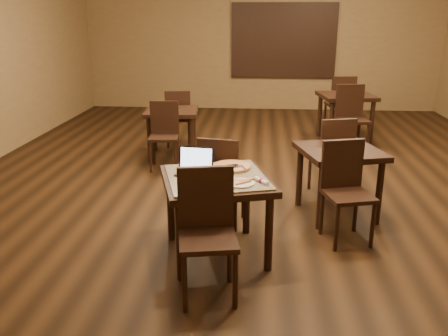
# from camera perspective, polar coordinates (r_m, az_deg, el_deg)

# --- Properties ---
(ground) EXTENTS (10.00, 10.00, 0.00)m
(ground) POSITION_cam_1_polar(r_m,az_deg,el_deg) (6.43, 3.96, -1.33)
(ground) COLOR black
(ground) RESTS_ON ground
(wall_back) EXTENTS (8.00, 0.02, 3.00)m
(wall_back) POSITION_cam_1_polar(r_m,az_deg,el_deg) (11.08, 4.50, 14.77)
(wall_back) COLOR olive
(wall_back) RESTS_ON ground
(wall_front) EXTENTS (8.00, 0.02, 3.00)m
(wall_front) POSITION_cam_1_polar(r_m,az_deg,el_deg) (1.24, 2.20, -12.67)
(wall_front) COLOR olive
(wall_front) RESTS_ON ground
(mural) EXTENTS (2.34, 0.05, 1.64)m
(mural) POSITION_cam_1_polar(r_m,az_deg,el_deg) (11.05, 7.19, 14.94)
(mural) COLOR #255E88
(mural) RESTS_ON wall_back
(tiled_table) EXTENTS (1.14, 1.14, 0.76)m
(tiled_table) POSITION_cam_1_polar(r_m,az_deg,el_deg) (4.22, -0.92, -2.32)
(tiled_table) COLOR black
(tiled_table) RESTS_ON ground
(chair_main_near) EXTENTS (0.51, 0.51, 1.02)m
(chair_main_near) POSITION_cam_1_polar(r_m,az_deg,el_deg) (3.70, -2.07, -6.89)
(chair_main_near) COLOR black
(chair_main_near) RESTS_ON ground
(chair_main_far) EXTENTS (0.49, 0.49, 0.97)m
(chair_main_far) POSITION_cam_1_polar(r_m,az_deg,el_deg) (4.84, -0.41, -1.04)
(chair_main_far) COLOR black
(chair_main_far) RESTS_ON ground
(laptop) EXTENTS (0.34, 0.28, 0.22)m
(laptop) POSITION_cam_1_polar(r_m,az_deg,el_deg) (4.29, -3.46, 0.23)
(laptop) COLOR black
(laptop) RESTS_ON tiled_table
(plate) EXTENTS (0.25, 0.25, 0.01)m
(plate) POSITION_cam_1_polar(r_m,az_deg,el_deg) (4.00, 1.97, -1.82)
(plate) COLOR white
(plate) RESTS_ON tiled_table
(pizza_slice) EXTENTS (0.26, 0.26, 0.02)m
(pizza_slice) POSITION_cam_1_polar(r_m,az_deg,el_deg) (4.00, 1.97, -1.62)
(pizza_slice) COLOR beige
(pizza_slice) RESTS_ON plate
(pizza_pan) EXTENTS (0.35, 0.35, 0.01)m
(pizza_pan) POSITION_cam_1_polar(r_m,az_deg,el_deg) (4.40, 0.92, 0.02)
(pizza_pan) COLOR silver
(pizza_pan) RESTS_ON tiled_table
(pizza_whole) EXTENTS (0.36, 0.36, 0.03)m
(pizza_whole) POSITION_cam_1_polar(r_m,az_deg,el_deg) (4.40, 0.92, 0.21)
(pizza_whole) COLOR beige
(pizza_whole) RESTS_ON pizza_pan
(spatula) EXTENTS (0.19, 0.28, 0.01)m
(spatula) POSITION_cam_1_polar(r_m,az_deg,el_deg) (4.38, 1.17, 0.22)
(spatula) COLOR silver
(spatula) RESTS_ON pizza_whole
(napkin_roll) EXTENTS (0.13, 0.16, 0.04)m
(napkin_roll) POSITION_cam_1_polar(r_m,az_deg,el_deg) (4.03, 4.55, -1.54)
(napkin_roll) COLOR white
(napkin_roll) RESTS_ON tiled_table
(other_table_a) EXTENTS (1.00, 1.00, 0.82)m
(other_table_a) POSITION_cam_1_polar(r_m,az_deg,el_deg) (8.50, 14.46, 7.67)
(other_table_a) COLOR black
(other_table_a) RESTS_ON ground
(other_table_a_chair_near) EXTENTS (0.52, 0.52, 1.06)m
(other_table_a_chair_near) POSITION_cam_1_polar(r_m,az_deg,el_deg) (7.92, 15.03, 6.28)
(other_table_a_chair_near) COLOR black
(other_table_a_chair_near) RESTS_ON ground
(other_table_a_chair_far) EXTENTS (0.52, 0.52, 1.06)m
(other_table_a_chair_far) POSITION_cam_1_polar(r_m,az_deg,el_deg) (9.11, 13.89, 7.87)
(other_table_a_chair_far) COLOR black
(other_table_a_chair_far) RESTS_ON ground
(other_table_b) EXTENTS (0.85, 0.85, 0.73)m
(other_table_b) POSITION_cam_1_polar(r_m,az_deg,el_deg) (7.35, -6.31, 6.03)
(other_table_b) COLOR black
(other_table_b) RESTS_ON ground
(other_table_b_chair_near) EXTENTS (0.45, 0.45, 0.95)m
(other_table_b_chair_near) POSITION_cam_1_polar(r_m,az_deg,el_deg) (6.84, -7.20, 4.45)
(other_table_b_chair_near) COLOR black
(other_table_b_chair_near) RESTS_ON ground
(other_table_b_chair_far) EXTENTS (0.45, 0.45, 0.95)m
(other_table_b_chair_far) POSITION_cam_1_polar(r_m,az_deg,el_deg) (7.90, -5.49, 6.35)
(other_table_b_chair_far) COLOR black
(other_table_b_chair_far) RESTS_ON ground
(other_table_c) EXTENTS (0.99, 0.99, 0.76)m
(other_table_c) POSITION_cam_1_polar(r_m,az_deg,el_deg) (5.25, 13.70, 0.92)
(other_table_c) COLOR black
(other_table_c) RESTS_ON ground
(other_table_c_chair_near) EXTENTS (0.52, 0.52, 0.98)m
(other_table_c_chair_near) POSITION_cam_1_polar(r_m,az_deg,el_deg) (4.74, 14.38, -2.00)
(other_table_c_chair_near) COLOR black
(other_table_c_chair_near) RESTS_ON ground
(other_table_c_chair_far) EXTENTS (0.52, 0.52, 0.98)m
(other_table_c_chair_far) POSITION_cam_1_polar(r_m,az_deg,el_deg) (5.82, 13.03, 1.86)
(other_table_c_chair_far) COLOR black
(other_table_c_chair_far) RESTS_ON ground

